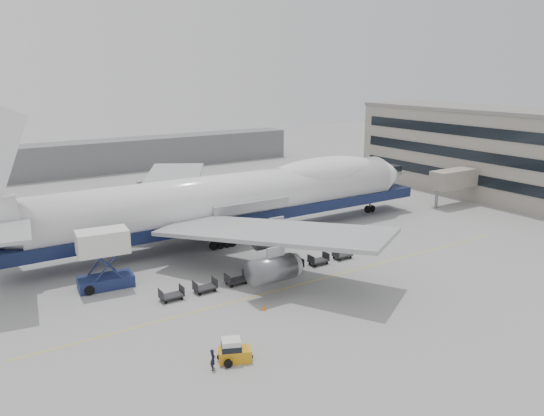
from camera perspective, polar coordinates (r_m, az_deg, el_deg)
ground at (r=62.32m, az=1.09°, el=-6.10°), size 260.00×260.00×0.00m
apron_line at (r=57.80m, az=4.45°, el=-7.84°), size 60.00×0.15×0.01m
terminal at (r=98.45m, az=27.13°, el=4.68°), size 24.20×70.40×15.60m
hangar at (r=121.86m, az=-21.88°, el=4.80°), size 110.00×8.00×7.00m
airliner at (r=70.81m, az=-3.89°, el=1.17°), size 67.00×55.30×19.98m
catering_truck at (r=57.57m, az=-17.65°, el=-4.93°), size 5.79×4.26×6.22m
baggage_tug at (r=42.84m, az=-4.18°, el=-15.11°), size 2.86×2.25×1.86m
ground_worker at (r=41.89m, az=-6.37°, el=-15.88°), size 0.67×0.73×1.68m
traffic_cone at (r=51.03m, az=-0.84°, el=-10.63°), size 0.40×0.40×0.58m
dolly_0 at (r=53.90m, az=-10.76°, el=-9.18°), size 2.30×1.35×1.30m
dolly_1 at (r=55.23m, az=-7.21°, el=-8.43°), size 2.30×1.35×1.30m
dolly_2 at (r=56.77m, az=-3.86°, el=-7.69°), size 2.30×1.35×1.30m
dolly_3 at (r=58.49m, az=-0.70°, el=-6.96°), size 2.30×1.35×1.30m
dolly_4 at (r=60.39m, az=2.25°, el=-6.27°), size 2.30×1.35×1.30m
dolly_5 at (r=62.44m, az=5.02°, el=-5.60°), size 2.30×1.35×1.30m
dolly_6 at (r=64.64m, az=7.59°, el=-4.96°), size 2.30×1.35×1.30m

